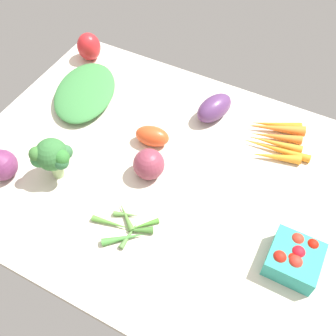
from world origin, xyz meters
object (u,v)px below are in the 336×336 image
at_px(carrot_bunch, 276,138).
at_px(berry_basket, 294,258).
at_px(red_onion_near_basket, 2,165).
at_px(broccoli_head, 52,156).
at_px(red_onion_center, 149,164).
at_px(roma_tomato, 152,136).
at_px(okra_pile, 128,228).
at_px(eggplant, 214,108).
at_px(leafy_greens_clump, 85,92).
at_px(bell_pepper_red, 89,47).

height_order(carrot_bunch, berry_basket, berry_basket).
distance_m(red_onion_near_basket, broccoli_head, 0.14).
relative_size(red_onion_center, roma_tomato, 0.86).
xyz_separation_m(okra_pile, broccoli_head, (0.23, -0.05, 0.07)).
height_order(eggplant, okra_pile, eggplant).
bearing_deg(roma_tomato, leafy_greens_clump, 154.25).
xyz_separation_m(carrot_bunch, berry_basket, (-0.14, 0.32, 0.02)).
bearing_deg(bell_pepper_red, berry_basket, 153.53).
xyz_separation_m(bell_pepper_red, leafy_greens_clump, (-0.09, 0.16, -0.02)).
bearing_deg(broccoli_head, okra_pile, 167.70).
relative_size(red_onion_near_basket, roma_tomato, 0.85).
xyz_separation_m(red_onion_near_basket, okra_pile, (-0.35, -0.01, -0.03)).
height_order(red_onion_near_basket, leafy_greens_clump, red_onion_near_basket).
distance_m(red_onion_near_basket, bell_pepper_red, 0.49).
bearing_deg(berry_basket, red_onion_near_basket, 7.90).
distance_m(red_onion_near_basket, eggplant, 0.57).
relative_size(carrot_bunch, leafy_greens_clump, 0.74).
bearing_deg(carrot_bunch, roma_tomato, 28.41).
relative_size(eggplant, roma_tomato, 1.31).
xyz_separation_m(broccoli_head, leafy_greens_clump, (0.11, -0.27, -0.06)).
xyz_separation_m(carrot_bunch, bell_pepper_red, (0.64, -0.07, 0.03)).
distance_m(carrot_bunch, red_onion_center, 0.35).
bearing_deg(leafy_greens_clump, roma_tomato, 165.82).
height_order(bell_pepper_red, roma_tomato, bell_pepper_red).
height_order(carrot_bunch, leafy_greens_clump, leafy_greens_clump).
distance_m(eggplant, carrot_bunch, 0.18).
bearing_deg(broccoli_head, red_onion_center, -150.88).
bearing_deg(eggplant, okra_pile, 15.77).
bearing_deg(berry_basket, red_onion_center, -10.35).
xyz_separation_m(bell_pepper_red, roma_tomato, (-0.35, 0.22, -0.02)).
bearing_deg(carrot_bunch, red_onion_near_basket, 36.57).
distance_m(red_onion_near_basket, leafy_greens_clump, 0.33).
xyz_separation_m(carrot_bunch, broccoli_head, (0.44, 0.36, 0.07)).
distance_m(red_onion_center, roma_tomato, 0.10).
distance_m(leafy_greens_clump, roma_tomato, 0.27).
relative_size(carrot_bunch, broccoli_head, 1.59).
relative_size(berry_basket, leafy_greens_clump, 0.40).
bearing_deg(carrot_bunch, okra_pile, 62.56).
xyz_separation_m(okra_pile, roma_tomato, (0.08, -0.25, 0.02)).
bearing_deg(red_onion_center, roma_tomato, -65.41).
distance_m(berry_basket, red_onion_center, 0.39).
height_order(broccoli_head, roma_tomato, broccoli_head).
distance_m(berry_basket, roma_tomato, 0.46).
distance_m(red_onion_near_basket, carrot_bunch, 0.70).
height_order(berry_basket, red_onion_center, red_onion_center).
relative_size(red_onion_center, okra_pile, 0.54).
relative_size(leafy_greens_clump, roma_tomato, 2.85).
distance_m(red_onion_center, bell_pepper_red, 0.50).
relative_size(okra_pile, roma_tomato, 1.60).
bearing_deg(carrot_bunch, leafy_greens_clump, 9.32).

